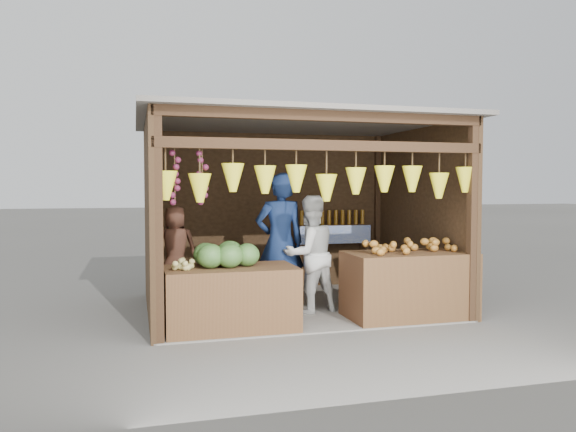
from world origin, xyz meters
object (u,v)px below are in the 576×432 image
object	(u,v)px
counter_right	(408,285)
woman_standing	(310,254)
vendor_seated	(176,248)
man_standing	(280,243)
counter_left	(231,299)

from	to	relation	value
counter_right	woman_standing	world-z (taller)	woman_standing
woman_standing	vendor_seated	xyz separation A→B (m)	(-1.76, 0.51, 0.08)
counter_right	vendor_seated	world-z (taller)	vendor_seated
counter_right	man_standing	distance (m)	1.81
woman_standing	counter_right	bearing A→B (deg)	137.91
woman_standing	vendor_seated	bearing A→B (deg)	-29.37
counter_left	vendor_seated	size ratio (longest dim) A/B	1.34
woman_standing	man_standing	bearing A→B (deg)	-40.70
vendor_seated	man_standing	bearing A→B (deg)	168.63
man_standing	counter_left	bearing A→B (deg)	41.65
counter_right	vendor_seated	bearing A→B (deg)	158.42
man_standing	vendor_seated	world-z (taller)	man_standing
man_standing	woman_standing	bearing A→B (deg)	148.95
vendor_seated	counter_left	bearing A→B (deg)	117.79
woman_standing	counter_left	bearing A→B (deg)	14.86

